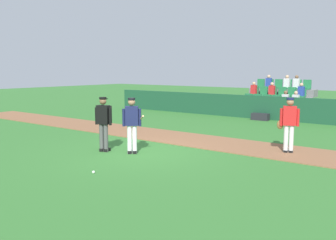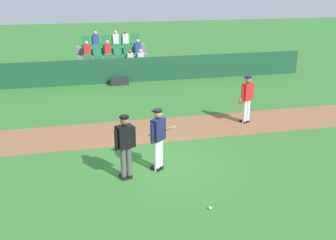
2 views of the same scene
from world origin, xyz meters
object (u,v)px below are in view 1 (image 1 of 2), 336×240
Objects in this scene: umpire_home_plate at (104,121)px; equipment_bag at (260,117)px; baseball at (94,172)px; runner_red_jersey at (289,123)px; batter_navy_jersey at (132,123)px.

umpire_home_plate is 10.12m from equipment_bag.
baseball is (1.67, -1.95, -0.96)m from umpire_home_plate.
runner_red_jersey is 7.77m from equipment_bag.
umpire_home_plate is 2.74m from baseball.
baseball is (0.73, -2.26, -0.93)m from batter_navy_jersey.
umpire_home_plate is 5.85m from runner_red_jersey.
batter_navy_jersey reaches higher than equipment_bag.
batter_navy_jersey and runner_red_jersey have the same top height.
batter_navy_jersey is at bearing 18.35° from umpire_home_plate.
baseball is 12.01m from equipment_bag.
umpire_home_plate reaches higher than baseball.
runner_red_jersey reaches higher than equipment_bag.
equipment_bag is at bearing 89.58° from batter_navy_jersey.
equipment_bag is (0.07, 9.72, -0.79)m from batter_navy_jersey.
umpire_home_plate is at bearing 130.56° from baseball.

